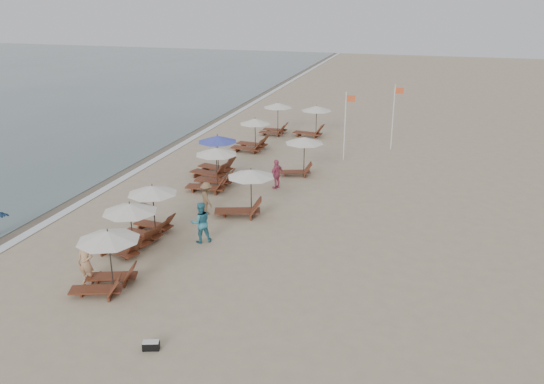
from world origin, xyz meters
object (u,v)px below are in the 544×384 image
(lounger_station_1, at_px, (127,226))
(inland_station_0, at_px, (244,190))
(lounger_station_6, at_px, (275,118))
(beachgoer_mid_b, at_px, (207,198))
(lounger_station_2, at_px, (150,209))
(inland_station_2, at_px, (312,119))
(lounger_station_0, at_px, (106,259))
(inland_station_1, at_px, (301,151))
(duffel_bag, at_px, (151,345))
(lounger_station_3, at_px, (212,170))
(flag_pole_near, at_px, (346,122))
(beachgoer_near, at_px, (86,262))
(lounger_station_5, at_px, (251,136))
(lounger_station_4, at_px, (214,157))
(beachgoer_far_a, at_px, (277,174))
(beachgoer_mid_a, at_px, (201,222))

(lounger_station_1, bearing_deg, inland_station_0, 56.60)
(lounger_station_6, distance_m, beachgoer_mid_b, 16.05)
(lounger_station_2, distance_m, inland_station_2, 19.29)
(lounger_station_0, distance_m, inland_station_2, 23.87)
(inland_station_1, xyz_separation_m, beachgoer_mid_b, (-2.85, -7.03, -0.66))
(lounger_station_2, distance_m, duffel_bag, 8.51)
(lounger_station_3, height_order, flag_pole_near, flag_pole_near)
(duffel_bag, xyz_separation_m, flag_pole_near, (2.21, 21.31, 2.23))
(lounger_station_2, xyz_separation_m, lounger_station_3, (0.30, 6.31, -0.11))
(beachgoer_mid_b, bearing_deg, beachgoer_near, 127.34)
(beachgoer_near, xyz_separation_m, beachgoer_mid_b, (1.57, 7.43, -0.06))
(beachgoer_near, relative_size, beachgoer_mid_b, 1.08)
(lounger_station_6, xyz_separation_m, duffel_bag, (3.77, -26.40, -1.09))
(lounger_station_5, xyz_separation_m, inland_station_2, (3.06, 4.82, 0.33))
(lounger_station_4, bearing_deg, lounger_station_2, -86.52)
(duffel_bag, bearing_deg, flag_pole_near, 84.08)
(beachgoer_mid_b, xyz_separation_m, flag_pole_near, (4.75, 10.91, 1.59))
(flag_pole_near, bearing_deg, lounger_station_2, -113.95)
(beachgoer_mid_b, bearing_deg, lounger_station_1, 121.42)
(lounger_station_4, relative_size, inland_station_0, 0.95)
(inland_station_2, bearing_deg, lounger_station_4, -108.12)
(inland_station_2, bearing_deg, lounger_station_5, -122.47)
(lounger_station_0, xyz_separation_m, inland_station_1, (3.45, 14.67, 0.25))
(inland_station_0, distance_m, duffel_bag, 10.80)
(inland_station_0, relative_size, inland_station_2, 1.02)
(flag_pole_near, bearing_deg, beachgoer_far_a, -111.81)
(lounger_station_4, relative_size, flag_pole_near, 0.64)
(lounger_station_6, xyz_separation_m, beachgoer_far_a, (3.40, -11.54, -0.43))
(beachgoer_far_a, bearing_deg, lounger_station_1, 4.15)
(lounger_station_4, distance_m, inland_station_1, 4.98)
(lounger_station_1, relative_size, beachgoer_mid_b, 1.59)
(beachgoer_mid_a, height_order, duffel_bag, beachgoer_mid_a)
(lounger_station_1, xyz_separation_m, lounger_station_3, (0.40, 8.03, -0.03))
(lounger_station_1, relative_size, lounger_station_3, 0.92)
(lounger_station_3, relative_size, duffel_bag, 4.92)
(lounger_station_5, distance_m, inland_station_1, 6.16)
(lounger_station_1, xyz_separation_m, beachgoer_near, (-0.07, -2.78, -0.26))
(lounger_station_3, distance_m, inland_station_0, 4.21)
(lounger_station_3, xyz_separation_m, inland_station_1, (3.94, 3.65, 0.37))
(lounger_station_2, distance_m, beachgoer_far_a, 8.21)
(lounger_station_0, relative_size, lounger_station_4, 0.91)
(inland_station_1, xyz_separation_m, beachgoer_near, (-4.42, -14.47, -0.60))
(inland_station_2, xyz_separation_m, beachgoer_mid_a, (-0.54, -19.13, -0.42))
(lounger_station_2, bearing_deg, flag_pole_near, 66.05)
(inland_station_1, relative_size, beachgoer_far_a, 1.63)
(duffel_bag, bearing_deg, beachgoer_mid_b, 103.75)
(inland_station_1, bearing_deg, lounger_station_6, 114.46)
(beachgoer_near, bearing_deg, inland_station_2, 80.65)
(inland_station_0, xyz_separation_m, beachgoer_far_a, (0.39, 4.14, -0.49))
(beachgoer_mid_b, bearing_deg, beachgoer_mid_a, 157.45)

